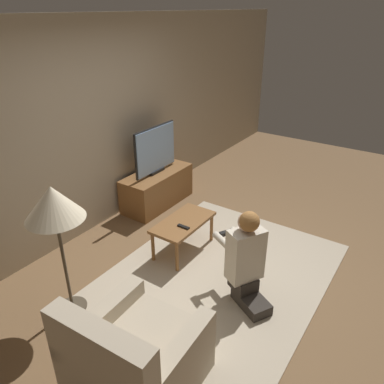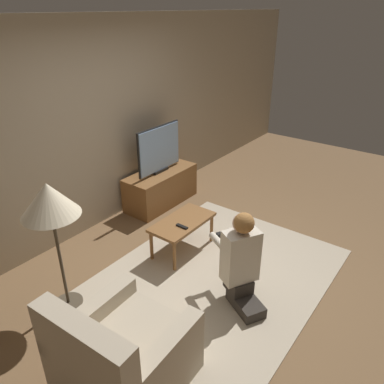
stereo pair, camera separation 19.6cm
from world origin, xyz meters
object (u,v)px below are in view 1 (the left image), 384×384
(floor_lamp, at_px, (54,207))
(armchair, at_px, (136,360))
(coffee_table, at_px, (183,225))
(tv, at_px, (155,150))
(person_kneeling, at_px, (246,257))

(floor_lamp, xyz_separation_m, armchair, (-0.28, -1.10, -0.84))
(coffee_table, bearing_deg, tv, 52.89)
(coffee_table, xyz_separation_m, armchair, (-1.68, -0.75, -0.07))
(tv, xyz_separation_m, coffee_table, (-0.77, -1.02, -0.49))
(floor_lamp, relative_size, person_kneeling, 1.34)
(floor_lamp, height_order, person_kneeling, floor_lamp)
(floor_lamp, bearing_deg, armchair, -104.19)
(coffee_table, bearing_deg, floor_lamp, 166.25)
(armchair, bearing_deg, person_kneeling, -101.96)
(tv, distance_m, armchair, 3.07)
(person_kneeling, bearing_deg, floor_lamp, -21.95)
(coffee_table, relative_size, floor_lamp, 0.60)
(floor_lamp, bearing_deg, tv, 17.26)
(tv, distance_m, person_kneeling, 2.30)
(armchair, distance_m, person_kneeling, 1.38)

